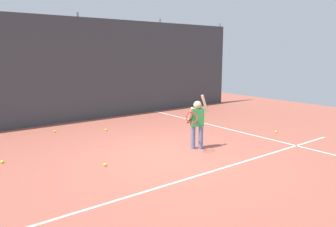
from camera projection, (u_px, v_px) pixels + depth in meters
ground_plane at (168, 155)px, 7.62m from camera, size 20.00×20.00×0.00m
court_line_baseline at (211, 172)px, 6.52m from camera, size 9.00×0.05×0.00m
court_line_sideline at (227, 129)px, 10.23m from camera, size 0.05×9.00×0.00m
back_fence_windscreen at (81, 70)px, 11.21m from camera, size 14.00×0.08×3.55m
fence_post_2 at (80, 68)px, 11.24m from camera, size 0.09×0.09×3.70m
fence_post_3 at (160, 65)px, 13.28m from camera, size 0.09×0.09×3.70m
fence_post_4 at (219, 64)px, 15.32m from camera, size 0.09×0.09×3.70m
tennis_player at (197, 120)px, 7.94m from camera, size 0.86×0.56×1.35m
water_bottle at (197, 122)px, 10.73m from camera, size 0.07×0.07×0.22m
tennis_ball_0 at (2, 162)px, 7.02m from camera, size 0.07×0.07×0.07m
tennis_ball_2 at (276, 132)px, 9.69m from camera, size 0.07×0.07×0.07m
tennis_ball_4 at (55, 131)px, 9.75m from camera, size 0.07×0.07×0.07m
tennis_ball_5 at (105, 165)px, 6.84m from camera, size 0.07×0.07×0.07m
tennis_ball_6 at (106, 130)px, 9.95m from camera, size 0.07×0.07×0.07m
tennis_ball_7 at (202, 117)px, 11.98m from camera, size 0.07×0.07×0.07m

